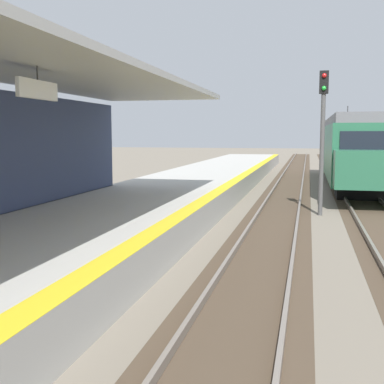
# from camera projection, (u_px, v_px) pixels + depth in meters

# --- Properties ---
(station_platform) EXTENTS (5.00, 80.00, 0.91)m
(station_platform) POSITION_uv_depth(u_px,v_px,m) (81.00, 237.00, 12.25)
(station_platform) COLOR #B7B5AD
(station_platform) RESTS_ON ground
(track_pair_nearest_platform) EXTENTS (2.34, 120.00, 0.16)m
(track_pair_nearest_platform) POSITION_uv_depth(u_px,v_px,m) (272.00, 230.00, 15.17)
(track_pair_nearest_platform) COLOR #4C3D2D
(track_pair_nearest_platform) RESTS_ON ground
(approaching_train) EXTENTS (2.93, 19.60, 4.76)m
(approaching_train) POSITION_uv_depth(u_px,v_px,m) (352.00, 148.00, 28.28)
(approaching_train) COLOR #286647
(approaching_train) RESTS_ON ground
(rail_signal_post) EXTENTS (0.32, 0.34, 5.20)m
(rail_signal_post) POSITION_uv_depth(u_px,v_px,m) (323.00, 128.00, 17.86)
(rail_signal_post) COLOR #4C4C4C
(rail_signal_post) RESTS_ON ground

